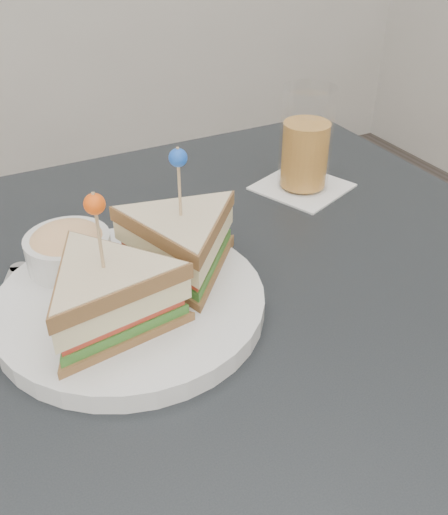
% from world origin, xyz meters
% --- Properties ---
extents(table, '(0.80, 0.80, 0.75)m').
position_xyz_m(table, '(0.00, 0.00, 0.67)').
color(table, black).
rests_on(table, ground).
extents(plate_meal, '(0.33, 0.33, 0.15)m').
position_xyz_m(plate_meal, '(-0.07, 0.04, 0.79)').
color(plate_meal, silver).
rests_on(plate_meal, table).
extents(drink_set, '(0.14, 0.14, 0.14)m').
position_xyz_m(drink_set, '(0.22, 0.18, 0.81)').
color(drink_set, white).
rests_on(drink_set, table).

